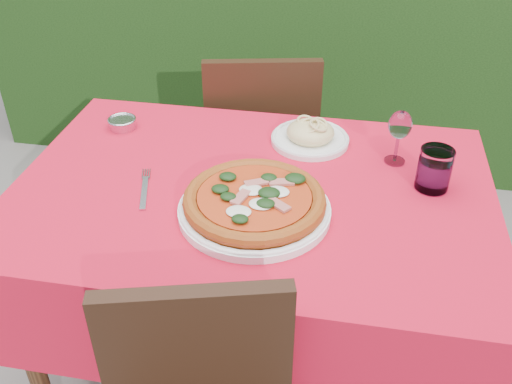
% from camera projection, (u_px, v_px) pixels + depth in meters
% --- Properties ---
extents(ground, '(60.00, 60.00, 0.00)m').
position_uv_depth(ground, '(253.00, 370.00, 1.93)').
color(ground, '#67615D').
rests_on(ground, ground).
extents(dining_table, '(1.26, 0.86, 0.75)m').
position_uv_depth(dining_table, '(252.00, 232.00, 1.59)').
color(dining_table, '#4B2D18').
rests_on(dining_table, ground).
extents(chair_far, '(0.47, 0.47, 0.88)m').
position_uv_depth(chair_far, '(261.00, 146.00, 2.16)').
color(chair_far, black).
rests_on(chair_far, ground).
extents(pizza_plate, '(0.37, 0.37, 0.07)m').
position_uv_depth(pizza_plate, '(254.00, 203.00, 1.38)').
color(pizza_plate, white).
rests_on(pizza_plate, dining_table).
extents(pasta_plate, '(0.23, 0.23, 0.07)m').
position_uv_depth(pasta_plate, '(310.00, 135.00, 1.68)').
color(pasta_plate, white).
rests_on(pasta_plate, dining_table).
extents(water_glass, '(0.09, 0.09, 0.11)m').
position_uv_depth(water_glass, '(434.00, 171.00, 1.47)').
color(water_glass, white).
rests_on(water_glass, dining_table).
extents(wine_glass, '(0.06, 0.06, 0.16)m').
position_uv_depth(wine_glass, '(400.00, 127.00, 1.54)').
color(wine_glass, silver).
rests_on(wine_glass, dining_table).
extents(fork, '(0.08, 0.20, 0.01)m').
position_uv_depth(fork, '(144.00, 193.00, 1.47)').
color(fork, silver).
rests_on(fork, dining_table).
extents(steel_ramekin, '(0.08, 0.08, 0.03)m').
position_uv_depth(steel_ramekin, '(122.00, 124.00, 1.76)').
color(steel_ramekin, silver).
rests_on(steel_ramekin, dining_table).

